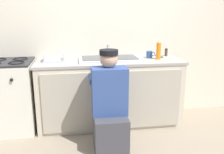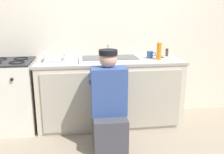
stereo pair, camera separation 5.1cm
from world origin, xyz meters
The scene contains 12 objects.
ground_plane centered at (0.00, 0.00, 0.00)m, with size 12.00×12.00×0.00m, color gray.
back_wall centered at (0.00, 0.65, 1.25)m, with size 6.00×0.10×2.50m, color beige.
counter_cabinet centered at (0.00, 0.29, 0.42)m, with size 1.87×0.62×0.85m.
countertop centered at (0.00, 0.30, 0.86)m, with size 1.91×0.62×0.03m, color #9E9993.
sink_double_basin centered at (0.00, 0.30, 0.90)m, with size 0.80×0.44×0.19m.
stove_range centered at (-1.27, 0.30, 0.45)m, with size 0.59×0.62×0.91m.
plumber_person centered at (-0.09, -0.34, 0.46)m, with size 0.42×0.61×1.10m.
spice_bottle_pepper centered at (0.84, 0.49, 0.93)m, with size 0.04×0.04×0.10m.
cell_phone centered at (0.72, 0.44, 0.88)m, with size 0.07×0.14×0.01m.
coffee_mug centered at (0.56, 0.37, 0.92)m, with size 0.13×0.08×0.09m.
soap_bottle_orange centered at (0.65, 0.26, 0.99)m, with size 0.06×0.06×0.25m.
dish_rack_tray centered at (-0.71, 0.34, 0.90)m, with size 0.28×0.22×0.11m.
Camera 1 is at (-0.46, -2.86, 1.50)m, focal length 40.00 mm.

